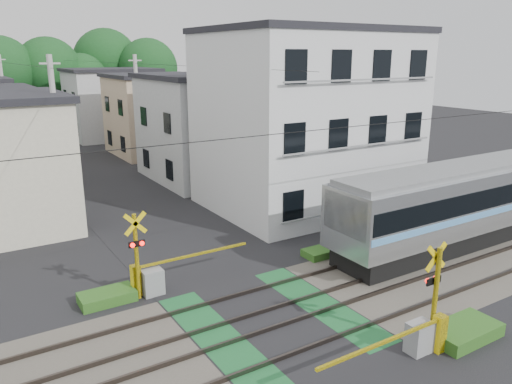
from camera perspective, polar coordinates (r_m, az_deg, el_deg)
ground at (r=16.05m, az=1.78°, el=-14.41°), size 120.00×120.00×0.00m
track_bed at (r=16.03m, az=1.79°, el=-14.30°), size 120.00×120.00×0.14m
crossing_signal_near at (r=14.92m, az=18.63°, el=-14.64°), size 4.74×0.65×3.09m
crossing_signal_far at (r=17.63m, az=-12.09°, el=-9.30°), size 4.74×0.65×3.09m
apartment_block at (r=26.81m, az=5.77°, el=8.23°), size 10.20×8.36×9.30m
houses_row at (r=38.61m, az=-19.90°, el=7.48°), size 22.07×31.35×6.80m
tree_hill at (r=61.15m, az=-25.49°, el=11.55°), size 40.00×11.96×11.31m
catenary at (r=18.50m, az=17.48°, el=1.30°), size 60.00×5.04×7.00m
utility_poles at (r=35.42m, az=-21.04°, el=8.10°), size 7.90×42.00×8.00m
pedestrian at (r=44.62m, az=-23.02°, el=4.99°), size 0.66×0.50×1.66m
weed_patches at (r=16.82m, az=7.07°, el=-12.32°), size 10.25×8.80×0.40m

